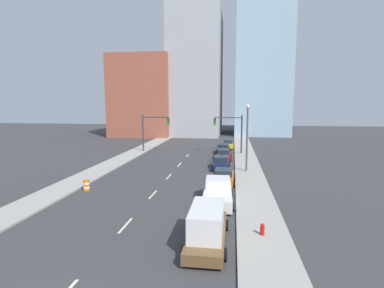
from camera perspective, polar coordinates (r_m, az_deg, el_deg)
name	(u,v)px	position (r m, az deg, el deg)	size (l,w,h in m)	color
sidewalk_left	(151,145)	(56.14, -7.90, -0.15)	(3.07, 90.66, 0.15)	#9E9B93
sidewalk_right	(243,147)	(54.09, 9.72, -0.49)	(3.07, 90.66, 0.15)	#9E9B93
lane_stripe_at_9m	(126,225)	(20.09, -12.55, -14.88)	(0.16, 2.40, 0.01)	beige
lane_stripe_at_16m	(153,195)	(25.95, -7.47, -9.52)	(0.16, 2.40, 0.01)	beige
lane_stripe_at_22m	(169,177)	(31.93, -4.44, -6.20)	(0.16, 2.40, 0.01)	beige
lane_stripe_at_28m	(179,165)	(37.99, -2.41, -3.94)	(0.16, 2.40, 0.01)	beige
lane_stripe_at_35m	(187,156)	(44.55, -0.87, -2.21)	(0.16, 2.40, 0.01)	beige
building_brick_left	(146,97)	(74.89, -8.79, 8.89)	(14.00, 16.00, 18.71)	#9E513D
building_office_center	(197,75)	(76.68, 0.95, 13.09)	(12.00, 20.00, 29.77)	#A8A8AD
building_glass_right	(261,52)	(81.10, 13.10, 16.62)	(13.00, 20.00, 41.04)	#99B7CC
traffic_signal_left	(151,128)	(47.79, -7.86, 3.08)	(4.40, 0.35, 5.96)	#38383D
traffic_signal_right	(233,129)	(46.02, 7.86, 2.90)	(4.40, 0.35, 5.96)	#38383D
traffic_barrel	(86,185)	(28.40, -19.49, -7.41)	(0.56, 0.56, 0.95)	orange
street_lamp	(247,133)	(33.67, 10.47, 2.08)	(0.44, 0.44, 7.58)	#4C4C51
fire_hydrant	(262,230)	(18.38, 13.25, -15.72)	(0.26, 0.26, 0.84)	red
box_truck_brown	(207,226)	(16.94, 2.88, -15.40)	(2.26, 5.87, 2.16)	brown
pickup_truck_white	(218,193)	(23.71, 4.93, -9.28)	(2.55, 5.66, 1.83)	silver
sedan_orange	(224,176)	(29.46, 6.09, -6.16)	(2.23, 4.61, 1.36)	orange
sedan_navy	(221,163)	(35.87, 5.58, -3.58)	(2.08, 4.72, 1.48)	#141E47
sedan_red	(224,155)	(41.56, 6.07, -2.06)	(2.11, 4.41, 1.44)	red
sedan_black	(223,149)	(46.69, 5.96, -0.97)	(2.25, 4.64, 1.45)	black
sedan_yellow	(228,144)	(52.56, 6.84, -0.01)	(2.19, 4.84, 1.46)	gold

